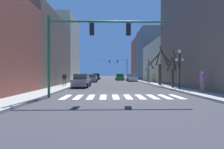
% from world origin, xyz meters
% --- Properties ---
extents(ground_plane, '(240.00, 240.00, 0.00)m').
position_xyz_m(ground_plane, '(0.00, 0.00, 0.00)').
color(ground_plane, '#38383D').
extents(sidewalk_left, '(2.14, 90.00, 0.15)m').
position_xyz_m(sidewalk_left, '(-6.52, 0.00, 0.07)').
color(sidewalk_left, '#9E9E99').
rests_on(sidewalk_left, ground_plane).
extents(sidewalk_right, '(2.14, 90.00, 0.15)m').
position_xyz_m(sidewalk_right, '(6.52, 0.00, 0.07)').
color(sidewalk_right, '#9E9E99').
rests_on(sidewalk_right, ground_plane).
extents(building_row_left, '(6.00, 33.36, 12.89)m').
position_xyz_m(building_row_left, '(-10.59, 12.45, 5.18)').
color(building_row_left, '#934C3D').
rests_on(building_row_left, ground_plane).
extents(building_row_right, '(6.00, 56.99, 13.74)m').
position_xyz_m(building_row_right, '(10.59, 22.29, 6.29)').
color(building_row_right, '#66564C').
rests_on(building_row_right, ground_plane).
extents(crosswalk_stripes, '(8.55, 2.60, 0.01)m').
position_xyz_m(crosswalk_stripes, '(0.00, -0.52, 0.00)').
color(crosswalk_stripes, white).
rests_on(crosswalk_stripes, ground_plane).
extents(traffic_signal_near, '(8.80, 0.28, 5.80)m').
position_xyz_m(traffic_signal_near, '(-2.46, -0.71, 4.31)').
color(traffic_signal_near, '#236038').
rests_on(traffic_signal_near, ground_plane).
extents(traffic_signal_far, '(8.91, 0.28, 6.55)m').
position_xyz_m(traffic_signal_far, '(2.54, 43.07, 4.85)').
color(traffic_signal_far, '#236038').
rests_on(traffic_signal_far, ground_plane).
extents(street_lamp_right_corner, '(0.95, 0.36, 4.02)m').
position_xyz_m(street_lamp_right_corner, '(6.46, 4.79, 3.01)').
color(street_lamp_right_corner, black).
rests_on(street_lamp_right_corner, sidewalk_right).
extents(car_driving_away_lane, '(2.09, 4.61, 1.64)m').
position_xyz_m(car_driving_away_lane, '(4.29, 25.48, 0.77)').
color(car_driving_away_lane, silver).
rests_on(car_driving_away_lane, ground_plane).
extents(car_parked_right_mid, '(2.02, 4.79, 1.65)m').
position_xyz_m(car_parked_right_mid, '(-4.32, 8.84, 0.77)').
color(car_parked_right_mid, gray).
rests_on(car_parked_right_mid, ground_plane).
extents(car_driving_toward_lane, '(2.18, 4.32, 1.55)m').
position_xyz_m(car_driving_toward_lane, '(-4.24, 21.99, 0.73)').
color(car_driving_toward_lane, gray).
rests_on(car_driving_toward_lane, ground_plane).
extents(car_parked_left_far, '(2.17, 4.67, 1.63)m').
position_xyz_m(car_parked_left_far, '(2.04, 31.60, 0.76)').
color(car_parked_left_far, '#236B38').
rests_on(car_parked_left_far, ground_plane).
extents(car_at_intersection, '(2.10, 4.82, 1.73)m').
position_xyz_m(car_at_intersection, '(-4.28, 36.57, 0.80)').
color(car_at_intersection, black).
rests_on(car_at_intersection, ground_plane).
extents(pedestrian_near_right_corner, '(0.25, 0.73, 1.70)m').
position_xyz_m(pedestrian_near_right_corner, '(-6.39, 16.46, 1.16)').
color(pedestrian_near_right_corner, '#7A705B').
rests_on(pedestrian_near_right_corner, sidewalk_left).
extents(pedestrian_on_left_sidewalk, '(0.26, 0.75, 1.74)m').
position_xyz_m(pedestrian_on_left_sidewalk, '(6.71, 0.86, 1.18)').
color(pedestrian_on_left_sidewalk, '#7A705B').
rests_on(pedestrian_on_left_sidewalk, sidewalk_right).
extents(pedestrian_crossing_street, '(0.64, 0.36, 1.56)m').
position_xyz_m(pedestrian_crossing_street, '(7.16, 17.76, 1.08)').
color(pedestrian_crossing_street, black).
rests_on(pedestrian_crossing_street, sidewalk_right).
extents(pedestrian_waiting_at_curb, '(0.71, 0.22, 1.67)m').
position_xyz_m(pedestrian_waiting_at_curb, '(-6.74, 9.84, 1.14)').
color(pedestrian_waiting_at_curb, '#4C4C51').
rests_on(pedestrian_waiting_at_curb, sidewalk_left).
extents(street_tree_left_mid, '(1.43, 2.42, 4.32)m').
position_xyz_m(street_tree_left_mid, '(6.38, 18.11, 2.16)').
color(street_tree_left_mid, brown).
rests_on(street_tree_left_mid, sidewalk_right).
extents(street_tree_left_near, '(1.94, 1.33, 4.16)m').
position_xyz_m(street_tree_left_near, '(6.36, 6.28, 2.04)').
color(street_tree_left_near, '#473828').
rests_on(street_tree_left_near, sidewalk_right).
extents(street_tree_right_mid, '(3.15, 1.17, 5.36)m').
position_xyz_m(street_tree_right_mid, '(6.21, 10.80, 2.58)').
color(street_tree_right_mid, '#473828').
rests_on(street_tree_right_mid, sidewalk_right).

